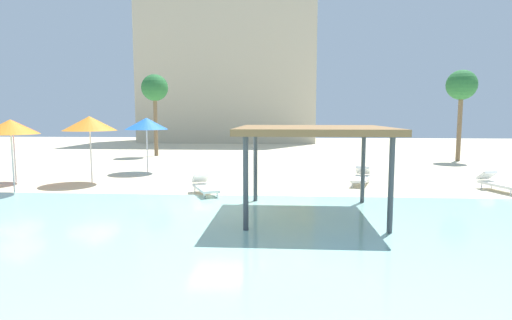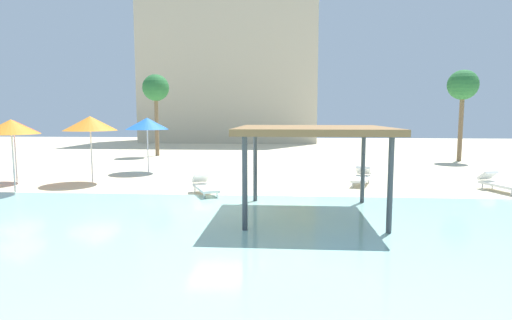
# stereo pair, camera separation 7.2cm
# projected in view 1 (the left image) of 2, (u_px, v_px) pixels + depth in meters

# --- Properties ---
(ground_plane) EXTENTS (80.00, 80.00, 0.00)m
(ground_plane) POSITION_uv_depth(u_px,v_px,m) (228.00, 205.00, 13.68)
(ground_plane) COLOR beige
(lagoon_water) EXTENTS (44.00, 13.50, 0.04)m
(lagoon_water) POSITION_uv_depth(u_px,v_px,m) (193.00, 260.00, 8.47)
(lagoon_water) COLOR #99D1C6
(lagoon_water) RESTS_ON ground
(shade_pavilion) EXTENTS (4.33, 4.33, 2.64)m
(shade_pavilion) POSITION_uv_depth(u_px,v_px,m) (313.00, 132.00, 12.02)
(shade_pavilion) COLOR #42474C
(shade_pavilion) RESTS_ON ground
(beach_umbrella_orange_0) EXTENTS (2.30, 2.30, 2.93)m
(beach_umbrella_orange_0) POSITION_uv_depth(u_px,v_px,m) (90.00, 123.00, 17.98)
(beach_umbrella_orange_0) COLOR silver
(beach_umbrella_orange_0) RESTS_ON ground
(beach_umbrella_blue_1) EXTENTS (2.21, 2.21, 2.84)m
(beach_umbrella_blue_1) POSITION_uv_depth(u_px,v_px,m) (146.00, 124.00, 21.32)
(beach_umbrella_blue_1) COLOR silver
(beach_umbrella_blue_1) RESTS_ON ground
(beach_umbrella_red_2) EXTENTS (2.09, 2.09, 2.75)m
(beach_umbrella_red_2) POSITION_uv_depth(u_px,v_px,m) (13.00, 127.00, 18.06)
(beach_umbrella_red_2) COLOR silver
(beach_umbrella_red_2) RESTS_ON ground
(beach_umbrella_orange_3) EXTENTS (2.02, 2.02, 2.82)m
(beach_umbrella_orange_3) POSITION_uv_depth(u_px,v_px,m) (10.00, 127.00, 15.50)
(beach_umbrella_orange_3) COLOR silver
(beach_umbrella_orange_3) RESTS_ON ground
(lounge_chair_0) EXTENTS (1.16, 1.99, 0.74)m
(lounge_chair_0) POSITION_uv_depth(u_px,v_px,m) (361.00, 177.00, 17.72)
(lounge_chair_0) COLOR white
(lounge_chair_0) RESTS_ON ground
(lounge_chair_1) EXTENTS (1.36, 1.97, 0.74)m
(lounge_chair_1) POSITION_uv_depth(u_px,v_px,m) (204.00, 186.00, 15.49)
(lounge_chair_1) COLOR white
(lounge_chair_1) RESTS_ON ground
(lounge_chair_2) EXTENTS (1.12, 1.99, 0.74)m
(lounge_chair_2) POSITION_uv_depth(u_px,v_px,m) (498.00, 183.00, 16.19)
(lounge_chair_2) COLOR white
(lounge_chair_2) RESTS_ON ground
(palm_tree_0) EXTENTS (1.90, 1.90, 5.83)m
(palm_tree_0) POSITION_uv_depth(u_px,v_px,m) (462.00, 87.00, 26.26)
(palm_tree_0) COLOR brown
(palm_tree_0) RESTS_ON ground
(palm_tree_1) EXTENTS (1.90, 1.90, 5.87)m
(palm_tree_1) POSITION_uv_depth(u_px,v_px,m) (155.00, 89.00, 29.55)
(palm_tree_1) COLOR brown
(palm_tree_1) RESTS_ON ground
(hotel_block_0) EXTENTS (18.71, 8.83, 18.12)m
(hotel_block_0) POSITION_uv_depth(u_px,v_px,m) (229.00, 60.00, 46.00)
(hotel_block_0) COLOR beige
(hotel_block_0) RESTS_ON ground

